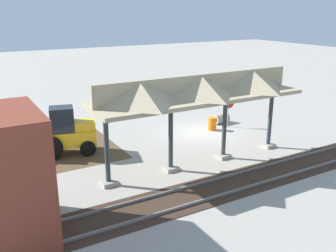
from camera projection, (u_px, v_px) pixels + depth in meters
The scene contains 9 objects.
ground_plane at pixel (199, 132), 25.59m from camera, with size 120.00×120.00×0.00m, color #9E998E.
dirt_work_zone at pixel (45, 151), 22.17m from camera, with size 8.17×7.00×0.01m, color brown.
platform_canopy at pixel (200, 89), 19.20m from camera, with size 11.56×3.20×4.90m.
rail_tracks at pixel (279, 171), 19.48m from camera, with size 60.00×2.58×0.15m.
stop_sign at pixel (228, 106), 26.33m from camera, with size 0.67×0.41×2.14m.
backhoe at pixel (64, 133), 21.40m from camera, with size 5.17×2.36×2.82m.
dirt_mound at pixel (23, 149), 22.52m from camera, with size 5.17×5.17×1.27m, color brown.
concrete_pipe at pixel (221, 119), 27.52m from camera, with size 1.25×0.83×0.71m.
traffic_barrel at pixel (212, 124), 25.97m from camera, with size 0.56×0.56×0.90m, color orange.
Camera 1 is at (13.95, 19.99, 8.08)m, focal length 40.00 mm.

